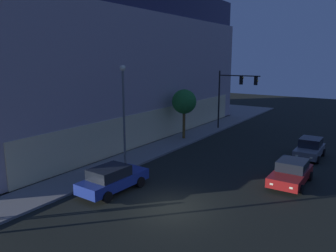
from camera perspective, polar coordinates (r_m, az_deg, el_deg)
ground_plane at (r=19.13m, az=0.48°, el=-13.68°), size 120.00×120.00×0.00m
modern_building at (r=41.05m, az=-16.63°, el=10.32°), size 35.76×25.93×15.38m
traffic_light_far_corner at (r=38.20m, az=11.15°, el=6.27°), size 0.42×4.73×6.60m
street_lamp_sidewalk at (r=25.03m, az=-7.61°, el=3.97°), size 0.44×0.44×7.50m
sidewalk_tree at (r=33.38m, az=2.77°, el=4.14°), size 2.45×2.45×4.97m
car_blue at (r=21.12m, az=-9.48°, el=-8.88°), size 4.80×2.20×1.64m
car_red at (r=23.58m, az=20.30°, el=-7.45°), size 4.57×2.18×1.54m
car_grey at (r=30.11m, az=23.07°, el=-3.51°), size 4.08×2.04×1.64m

